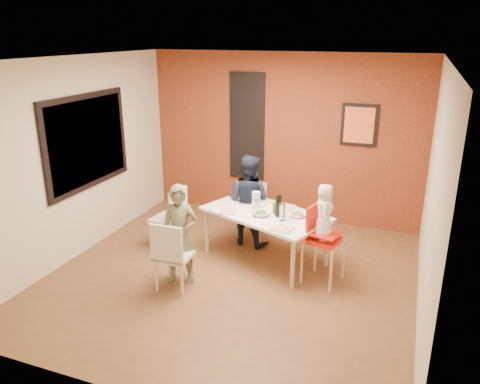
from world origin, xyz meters
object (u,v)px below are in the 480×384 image
at_px(dining_table, 265,217).
at_px(child_near, 180,235).
at_px(chair_near, 171,253).
at_px(chair_left, 172,215).
at_px(child_far, 248,200).
at_px(paper_towel_roll, 256,201).
at_px(toddler, 324,212).
at_px(chair_far, 253,208).
at_px(wine_bottle, 278,206).
at_px(high_chair, 321,237).

relative_size(dining_table, child_near, 1.48).
xyz_separation_m(chair_near, child_near, (-0.00, 0.24, 0.14)).
bearing_deg(chair_left, dining_table, 101.75).
bearing_deg(child_far, paper_towel_roll, 133.68).
bearing_deg(toddler, chair_near, 105.00).
height_order(chair_far, child_far, child_far).
height_order(chair_left, wine_bottle, wine_bottle).
xyz_separation_m(chair_left, high_chair, (2.17, -0.19, 0.09)).
distance_m(high_chair, toddler, 0.34).
xyz_separation_m(dining_table, toddler, (0.85, -0.34, 0.31)).
height_order(chair_near, wine_bottle, wine_bottle).
relative_size(high_chair, child_far, 0.74).
xyz_separation_m(chair_left, toddler, (2.19, -0.20, 0.43)).
bearing_deg(child_far, dining_table, 143.04).
distance_m(chair_far, paper_towel_roll, 0.71).
bearing_deg(high_chair, chair_left, 98.46).
relative_size(child_near, child_far, 0.94).
bearing_deg(dining_table, chair_far, 122.18).
distance_m(child_far, paper_towel_roll, 0.43).
bearing_deg(dining_table, paper_towel_roll, 157.16).
distance_m(chair_left, toddler, 2.24).
relative_size(child_far, toddler, 1.94).
height_order(chair_far, high_chair, high_chair).
bearing_deg(high_chair, child_near, 124.45).
height_order(chair_far, chair_left, chair_left).
bearing_deg(chair_far, paper_towel_roll, -76.68).
distance_m(chair_left, wine_bottle, 1.58).
bearing_deg(chair_near, toddler, -154.64).
bearing_deg(paper_towel_roll, dining_table, -22.84).
bearing_deg(chair_far, chair_near, -111.91).
relative_size(chair_far, paper_towel_roll, 3.33).
bearing_deg(paper_towel_roll, chair_near, -116.86).
distance_m(chair_far, child_far, 0.31).
xyz_separation_m(toddler, paper_towel_roll, (-1.00, 0.40, -0.13)).
relative_size(chair_left, high_chair, 0.91).
bearing_deg(toddler, paper_towel_roll, 55.64).
relative_size(chair_near, wine_bottle, 2.91).
bearing_deg(paper_towel_roll, child_near, -122.15).
bearing_deg(dining_table, child_near, -129.92).
bearing_deg(toddler, chair_left, 72.40).
bearing_deg(chair_far, child_far, -96.75).
height_order(chair_far, toddler, toddler).
height_order(high_chair, child_near, child_near).
height_order(chair_near, toddler, toddler).
relative_size(child_near, wine_bottle, 4.14).
distance_m(child_near, paper_towel_roll, 1.21).
xyz_separation_m(chair_left, wine_bottle, (1.55, 0.06, 0.33)).
bearing_deg(child_near, child_far, 61.56).
distance_m(dining_table, child_far, 0.56).
height_order(dining_table, child_far, child_far).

